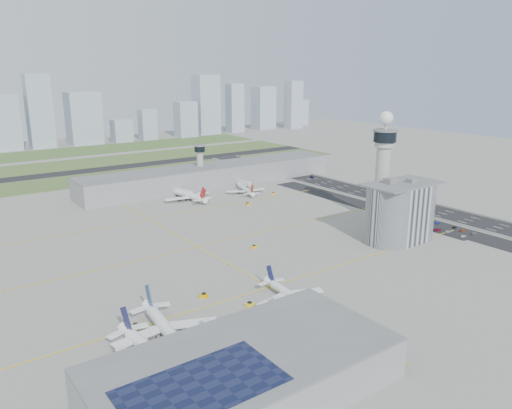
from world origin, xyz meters
TOP-DOWN VIEW (x-y plane):
  - ground at (0.00, 0.00)m, footprint 1000.00×1000.00m
  - grass_strip_0 at (-20.00, 225.00)m, footprint 480.00×50.00m
  - grass_strip_1 at (-20.00, 300.00)m, footprint 480.00×60.00m
  - grass_strip_2 at (-20.00, 380.00)m, footprint 480.00×70.00m
  - runway at (-20.00, 262.00)m, footprint 480.00×22.00m
  - highway at (115.00, 0.00)m, footprint 28.00×500.00m
  - barrier_left at (101.00, 0.00)m, footprint 0.60×500.00m
  - barrier_right at (129.00, 0.00)m, footprint 0.60×500.00m
  - landside_road at (90.00, -10.00)m, footprint 18.00×260.00m
  - parking_lot at (88.00, -22.00)m, footprint 20.00×44.00m
  - taxiway_line_h_0 at (-40.00, -30.00)m, footprint 260.00×0.60m
  - taxiway_line_h_1 at (-40.00, 30.00)m, footprint 260.00×0.60m
  - taxiway_line_h_2 at (-40.00, 90.00)m, footprint 260.00×0.60m
  - taxiway_line_v at (-40.00, 30.00)m, footprint 0.60×260.00m
  - control_tower at (72.00, 8.00)m, footprint 14.00×14.00m
  - secondary_tower at (30.00, 150.00)m, footprint 8.60×8.60m
  - admin_building at (51.99, -22.00)m, footprint 42.00×24.00m
  - terminal_pier at (40.00, 148.00)m, footprint 210.00×32.00m
  - near_terminal at (-88.07, -82.02)m, footprint 84.00×42.00m
  - airplane_near_a at (-102.24, -53.84)m, footprint 38.93×44.69m
  - airplane_near_b at (-92.79, -43.42)m, footprint 41.25×46.98m
  - airplane_near_c at (-41.79, -46.18)m, footprint 32.94×37.68m
  - airplane_far_a at (1.28, 118.40)m, footprint 40.71×46.37m
  - airplane_far_b at (45.20, 110.70)m, footprint 38.03×41.46m
  - jet_bridge_near_0 at (-113.00, -61.00)m, footprint 5.39×14.31m
  - jet_bridge_near_1 at (-83.00, -61.00)m, footprint 5.39×14.31m
  - jet_bridge_near_2 at (-53.00, -61.00)m, footprint 5.39×14.31m
  - jet_bridge_far_0 at (2.00, 132.00)m, footprint 5.39×14.31m
  - jet_bridge_far_1 at (52.00, 132.00)m, footprint 5.39×14.31m
  - tug_0 at (-98.48, -29.86)m, footprint 3.50×3.94m
  - tug_1 at (-66.81, -22.36)m, footprint 3.84×3.86m
  - tug_2 at (-56.66, -39.46)m, footprint 3.67×2.82m
  - tug_3 at (-17.89, 11.99)m, footprint 3.27×2.63m
  - tug_4 at (27.10, 82.09)m, footprint 2.81×3.60m
  - tug_5 at (59.22, 95.77)m, footprint 3.66×3.51m
  - car_lot_0 at (83.69, -40.07)m, footprint 3.85×1.94m
  - car_lot_1 at (83.80, -30.65)m, footprint 3.64×1.57m
  - car_lot_2 at (82.04, -25.17)m, footprint 5.00×2.91m
  - car_lot_3 at (82.81, -19.53)m, footprint 4.60×2.44m
  - car_lot_4 at (83.63, -12.72)m, footprint 3.39×1.55m
  - car_lot_5 at (83.74, -3.01)m, footprint 3.91×1.89m
  - car_lot_6 at (92.85, -40.66)m, footprint 4.33×2.23m
  - car_lot_7 at (92.58, -34.25)m, footprint 4.29×1.87m
  - car_lot_8 at (93.98, -27.95)m, footprint 3.57×1.90m
  - car_lot_9 at (93.23, -17.41)m, footprint 3.41×1.50m
  - car_lot_10 at (93.14, -9.71)m, footprint 4.86×2.72m
  - car_lot_11 at (92.31, -3.73)m, footprint 4.16×1.93m
  - car_hw_1 at (114.03, 39.56)m, footprint 1.62×3.83m
  - car_hw_2 at (121.12, 122.46)m, footprint 2.08×4.48m
  - car_hw_4 at (107.09, 179.26)m, footprint 1.48×3.35m
  - skyline_bldg_7 at (-59.44, 436.89)m, footprint 35.76×28.61m
  - skyline_bldg_8 at (-19.42, 431.56)m, footprint 26.33×21.06m
  - skyline_bldg_9 at (30.27, 432.32)m, footprint 36.96×29.57m
  - skyline_bldg_10 at (73.27, 423.68)m, footprint 23.01×18.41m
  - skyline_bldg_11 at (108.28, 423.34)m, footprint 20.22×16.18m
  - skyline_bldg_12 at (162.17, 421.29)m, footprint 26.14×20.92m
  - skyline_bldg_13 at (201.27, 433.27)m, footprint 32.26×25.81m
  - skyline_bldg_14 at (244.74, 426.38)m, footprint 21.59×17.28m
  - skyline_bldg_15 at (302.83, 435.54)m, footprint 30.25×24.20m
  - skyline_bldg_16 at (345.49, 415.96)m, footprint 23.04×18.43m
  - skyline_bldg_17 at (382.05, 443.29)m, footprint 22.64×18.11m

SIDE VIEW (x-z plane):
  - ground at x=0.00m, z-range 0.00..0.00m
  - taxiway_line_h_0 at x=-40.00m, z-range 0.00..0.01m
  - taxiway_line_h_1 at x=-40.00m, z-range 0.00..0.01m
  - taxiway_line_h_2 at x=-40.00m, z-range 0.00..0.01m
  - taxiway_line_v at x=-40.00m, z-range 0.00..0.01m
  - grass_strip_0 at x=-20.00m, z-range 0.00..0.08m
  - grass_strip_1 at x=-20.00m, z-range 0.00..0.08m
  - grass_strip_2 at x=-20.00m, z-range 0.00..0.08m
  - landside_road at x=90.00m, z-range 0.00..0.08m
  - highway at x=115.00m, z-range 0.00..0.10m
  - parking_lot at x=88.00m, z-range 0.00..0.10m
  - runway at x=-20.00m, z-range 0.01..0.11m
  - car_lot_9 at x=93.23m, z-range 0.00..1.09m
  - car_hw_4 at x=107.09m, z-range 0.00..1.12m
  - car_lot_4 at x=83.63m, z-range 0.00..1.13m
  - car_lot_8 at x=93.98m, z-range 0.00..1.16m
  - car_lot_1 at x=83.80m, z-range 0.00..1.17m
  - car_lot_6 at x=92.85m, z-range 0.00..1.17m
  - car_lot_11 at x=92.31m, z-range 0.00..1.18m
  - barrier_left at x=101.00m, z-range 0.00..1.20m
  - barrier_right at x=129.00m, z-range 0.00..1.20m
  - car_lot_7 at x=92.58m, z-range 0.00..1.23m
  - car_hw_1 at x=114.03m, z-range 0.00..1.23m
  - car_lot_5 at x=83.74m, z-range 0.00..1.24m
  - car_hw_2 at x=121.12m, z-range 0.00..1.24m
  - car_lot_0 at x=83.69m, z-range 0.00..1.26m
  - car_lot_3 at x=82.81m, z-range 0.00..1.27m
  - car_lot_10 at x=93.14m, z-range 0.00..1.28m
  - car_lot_2 at x=82.04m, z-range 0.00..1.31m
  - tug_3 at x=-17.89m, z-range 0.00..1.66m
  - tug_5 at x=59.22m, z-range 0.00..1.76m
  - tug_4 at x=27.10m, z-range 0.00..1.87m
  - tug_1 at x=-66.81m, z-range 0.00..1.88m
  - tug_0 at x=-98.48m, z-range 0.00..1.90m
  - tug_2 at x=-56.66m, z-range 0.00..1.93m
  - jet_bridge_near_0 at x=-113.00m, z-range 0.00..5.70m
  - jet_bridge_near_1 at x=-83.00m, z-range 0.00..5.70m
  - jet_bridge_near_2 at x=-53.00m, z-range 0.00..5.70m
  - jet_bridge_far_0 at x=2.00m, z-range 0.00..5.70m
  - jet_bridge_far_1 at x=52.00m, z-range 0.00..5.70m
  - airplane_far_b at x=45.20m, z-range 0.00..9.64m
  - airplane_near_c at x=-41.79m, z-range 0.00..9.81m
  - airplane_near_a at x=-102.24m, z-range 0.00..11.74m
  - airplane_far_a at x=1.28m, z-range 0.00..11.94m
  - airplane_near_b at x=-92.79m, z-range 0.00..12.09m
  - near_terminal at x=-88.07m, z-range -0.07..12.93m
  - terminal_pier at x=40.00m, z-range 0.00..15.80m
  - skyline_bldg_10 at x=73.27m, z-range 0.00..27.75m
  - admin_building at x=51.99m, z-range -1.45..32.05m
  - secondary_tower at x=30.00m, z-range 2.85..34.75m
  - skyline_bldg_11 at x=108.28m, z-range 0.00..38.97m
  - skyline_bldg_17 at x=382.05m, z-range 0.00..41.06m
  - skyline_bldg_12 at x=162.17m, z-range 0.00..46.89m
  - skyline_bldg_7 at x=-59.44m, z-range 0.00..61.22m
  - skyline_bldg_9 at x=30.27m, z-range 0.00..62.11m
  - skyline_bldg_15 at x=302.83m, z-range 0.00..63.40m
  - skyline_bldg_14 at x=244.74m, z-range 0.00..68.75m
  - control_tower at x=72.00m, z-range 2.79..67.29m
  - skyline_bldg_16 at x=345.49m, z-range 0.00..71.56m
  - skyline_bldg_13 at x=201.27m, z-range 0.00..81.20m
  - skyline_bldg_8 at x=-19.42m, z-range 0.00..83.39m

